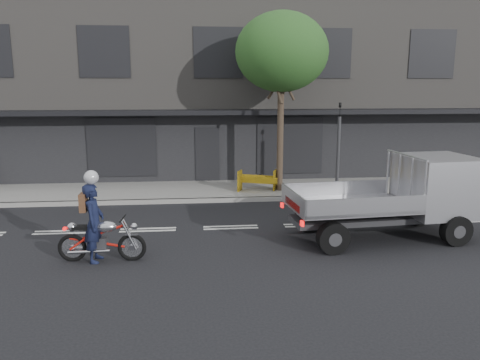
% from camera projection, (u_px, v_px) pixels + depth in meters
% --- Properties ---
extents(ground, '(80.00, 80.00, 0.00)m').
position_uv_depth(ground, '(231.00, 227.00, 13.74)').
color(ground, black).
rests_on(ground, ground).
extents(sidewalk, '(32.00, 3.20, 0.15)m').
position_uv_depth(sidewalk, '(222.00, 190.00, 18.31)').
color(sidewalk, gray).
rests_on(sidewalk, ground).
extents(kerb, '(32.00, 0.20, 0.15)m').
position_uv_depth(kerb, '(224.00, 200.00, 16.75)').
color(kerb, gray).
rests_on(kerb, ground).
extents(building_main, '(26.00, 10.00, 8.00)m').
position_uv_depth(building_main, '(214.00, 88.00, 23.97)').
color(building_main, slate).
rests_on(building_main, ground).
extents(street_tree, '(3.40, 3.40, 6.74)m').
position_uv_depth(street_tree, '(282.00, 52.00, 17.00)').
color(street_tree, '#382B21').
rests_on(street_tree, ground).
extents(traffic_light_pole, '(0.12, 0.12, 3.50)m').
position_uv_depth(traffic_light_pole, '(338.00, 154.00, 17.07)').
color(traffic_light_pole, '#2D2D30').
rests_on(traffic_light_pole, ground).
extents(motorcycle, '(2.09, 0.61, 1.07)m').
position_uv_depth(motorcycle, '(102.00, 238.00, 11.03)').
color(motorcycle, black).
rests_on(motorcycle, ground).
extents(rider, '(0.49, 0.71, 1.87)m').
position_uv_depth(rider, '(94.00, 223.00, 10.94)').
color(rider, '#121833').
rests_on(rider, ground).
extents(flatbed_ute, '(5.17, 2.47, 2.32)m').
position_uv_depth(flatbed_ute, '(421.00, 189.00, 12.72)').
color(flatbed_ute, black).
rests_on(flatbed_ute, ground).
extents(construction_barrier, '(1.57, 1.08, 0.82)m').
position_uv_depth(construction_barrier, '(258.00, 181.00, 17.65)').
color(construction_barrier, yellow).
rests_on(construction_barrier, sidewalk).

